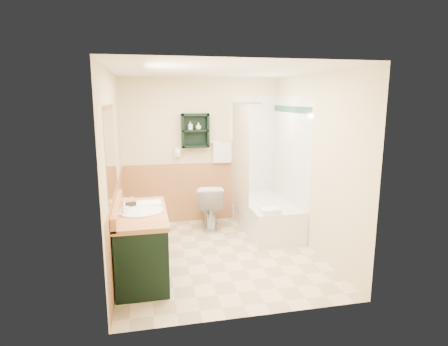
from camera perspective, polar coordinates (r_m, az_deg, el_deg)
floor at (r=5.16m, az=-0.82°, el=-12.29°), size 3.00×3.00×0.00m
back_wall at (r=6.28m, az=-3.59°, el=3.39°), size 2.60×0.04×2.40m
left_wall at (r=4.73m, az=-16.75°, el=0.30°), size 0.04×3.00×2.40m
right_wall at (r=5.22m, az=13.50°, el=1.47°), size 0.04×3.00×2.40m
ceiling at (r=4.74m, az=-0.91°, el=15.62°), size 2.60×3.00×0.04m
wainscot_left at (r=4.90m, az=-15.87°, el=-7.74°), size 2.98×2.98×1.00m
wainscot_back at (r=6.38m, az=-3.47°, el=-2.89°), size 2.58×2.58×1.00m
mirror_frame at (r=4.14m, az=-16.86°, el=2.98°), size 1.30×1.30×1.00m
mirror_glass at (r=4.14m, az=-16.79°, el=2.98°), size 1.20×1.20×0.90m
tile_right at (r=5.90m, az=9.96°, el=1.26°), size 1.50×1.50×2.10m
tile_back at (r=6.49m, az=5.47°, el=2.28°), size 0.95×0.95×2.10m
tile_accent at (r=5.82m, az=10.15°, el=9.53°), size 1.50×1.50×0.10m
wall_shelf at (r=6.12m, az=-4.40°, el=6.46°), size 0.45×0.15×0.55m
hair_dryer at (r=6.15m, az=-7.16°, el=3.15°), size 0.10×0.24×0.18m
towel_bar at (r=6.26m, az=-0.33°, el=4.77°), size 0.40×0.06×0.40m
curtain_rod at (r=5.58m, az=3.01°, el=10.64°), size 0.03×1.60×0.03m
shower_curtain at (r=5.82m, az=2.47°, el=2.27°), size 1.05×1.05×1.70m
vanity at (r=4.54m, az=-12.40°, el=-10.54°), size 0.59×1.25×0.79m
bathtub at (r=6.00m, az=6.44°, el=-6.43°), size 0.73×1.50×0.48m
toilet at (r=6.05m, az=-2.20°, el=-5.08°), size 0.50×0.77×0.72m
counter_towel at (r=4.62m, az=-11.37°, el=-4.62°), size 0.29×0.23×0.04m
vanity_book at (r=4.61m, az=-14.71°, el=-3.79°), size 0.14×0.08×0.20m
tub_towel at (r=5.30m, az=7.02°, el=-5.72°), size 0.26×0.22×0.07m
soap_bottle_a at (r=6.10m, az=-5.17°, el=6.87°), size 0.08×0.14×0.06m
soap_bottle_b at (r=6.11m, az=-3.91°, el=7.03°), size 0.11×0.13×0.09m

